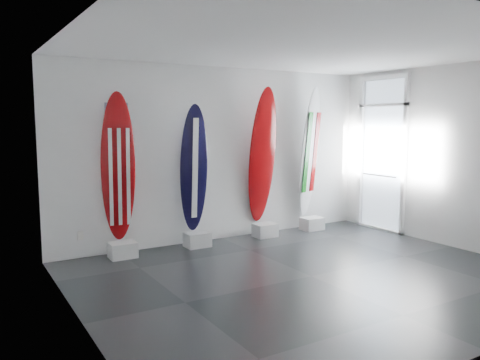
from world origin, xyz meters
TOP-DOWN VIEW (x-y plane):
  - floor at (0.00, 0.00)m, footprint 6.00×6.00m
  - ceiling at (0.00, 0.00)m, footprint 6.00×6.00m
  - wall_back at (0.00, 2.50)m, footprint 6.00×0.00m
  - wall_left at (-3.00, 0.00)m, footprint 0.00×5.00m
  - wall_right at (3.00, 0.00)m, footprint 0.00×5.00m
  - display_block_usa at (-1.90, 2.18)m, footprint 0.40×0.30m
  - surfboard_usa at (-1.90, 2.28)m, footprint 0.55×0.36m
  - display_block_navy at (-0.63, 2.18)m, footprint 0.40×0.30m
  - surfboard_navy at (-0.63, 2.28)m, footprint 0.50×0.30m
  - display_block_swiss at (0.72, 2.18)m, footprint 0.40×0.30m
  - surfboard_swiss at (0.72, 2.28)m, footprint 0.56×0.42m
  - display_block_italy at (1.81, 2.18)m, footprint 0.40×0.30m
  - surfboard_italy at (1.81, 2.28)m, footprint 0.63×0.48m
  - wall_outlet at (-2.45, 2.48)m, footprint 0.09×0.02m
  - glass_door at (2.97, 1.55)m, footprint 0.12×1.16m
  - balcony at (4.30, 1.55)m, footprint 2.80×2.20m

SIDE VIEW (x-z plane):
  - floor at x=0.00m, z-range 0.00..0.00m
  - display_block_usa at x=-1.90m, z-range 0.00..0.24m
  - display_block_navy at x=-0.63m, z-range 0.00..0.24m
  - display_block_swiss at x=0.72m, z-range 0.00..0.24m
  - display_block_italy at x=1.81m, z-range 0.00..0.24m
  - wall_outlet at x=-2.45m, z-range 0.28..0.41m
  - balcony at x=4.30m, z-range -0.10..1.10m
  - surfboard_navy at x=-0.63m, z-range 0.24..2.36m
  - surfboard_usa at x=-1.90m, z-range 0.24..2.51m
  - glass_door at x=2.97m, z-range 0.00..2.85m
  - surfboard_swiss at x=0.72m, z-range 0.23..2.68m
  - surfboard_italy at x=1.81m, z-range 0.24..2.73m
  - wall_back at x=0.00m, z-range -1.50..4.50m
  - wall_left at x=-3.00m, z-range -1.00..4.00m
  - wall_right at x=3.00m, z-range -1.00..4.00m
  - ceiling at x=0.00m, z-range 3.00..3.00m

